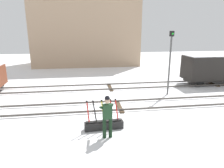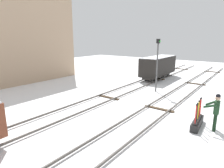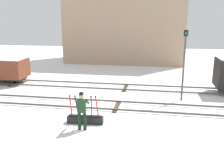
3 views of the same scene
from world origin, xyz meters
The scene contains 7 objects.
ground_plane centered at (0.00, 0.00, 0.00)m, with size 60.00×60.00×0.00m, color white.
track_main_line centered at (0.00, 0.00, 0.11)m, with size 44.00×1.94×0.18m.
track_siding_near centered at (0.00, 4.16, 0.11)m, with size 44.00×1.94×0.18m.
switch_lever_frame centered at (-1.20, -2.60, 0.25)m, with size 1.82×0.47×1.45m.
rail_worker centered at (-1.12, -3.36, 1.08)m, with size 0.57×0.69×1.88m.
signal_post centered at (3.87, 1.97, 2.66)m, with size 0.24×0.32×4.41m.
apartment_building centered at (-1.54, 16.65, 4.63)m, with size 13.51×6.80×9.25m.
Camera 3 is at (2.18, -14.29, 5.20)m, focal length 41.62 mm.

